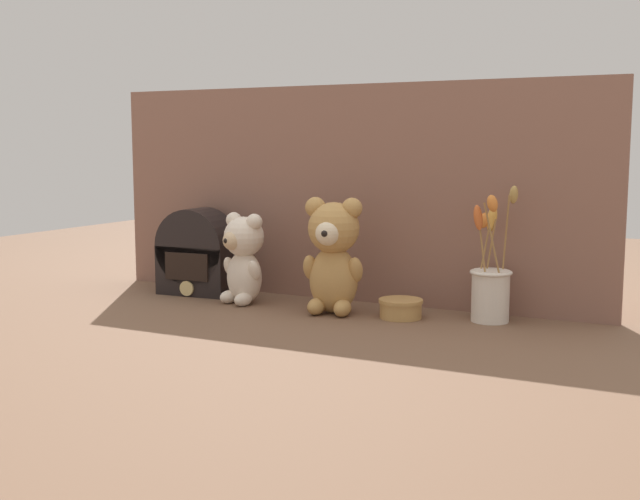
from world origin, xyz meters
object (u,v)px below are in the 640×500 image
at_px(flower_vase, 491,285).
at_px(decorative_tin_tall, 401,308).
at_px(vintage_radio, 197,255).
at_px(teddy_bear_medium, 243,256).
at_px(teddy_bear_large, 333,253).

relative_size(flower_vase, decorative_tin_tall, 3.02).
height_order(vintage_radio, decorative_tin_tall, vintage_radio).
bearing_deg(teddy_bear_medium, decorative_tin_tall, 1.93).
relative_size(teddy_bear_large, vintage_radio, 1.20).
bearing_deg(teddy_bear_medium, vintage_radio, 162.34).
bearing_deg(teddy_bear_large, teddy_bear_medium, 178.45).
relative_size(teddy_bear_medium, flower_vase, 0.74).
xyz_separation_m(flower_vase, vintage_radio, (-0.82, -0.01, 0.02)).
relative_size(teddy_bear_large, decorative_tin_tall, 2.69).
bearing_deg(decorative_tin_tall, vintage_radio, 175.86).
bearing_deg(decorative_tin_tall, teddy_bear_large, -172.66).
xyz_separation_m(flower_vase, decorative_tin_tall, (-0.20, -0.06, -0.06)).
distance_m(teddy_bear_large, teddy_bear_medium, 0.26).
bearing_deg(decorative_tin_tall, teddy_bear_medium, -178.07).
height_order(teddy_bear_medium, vintage_radio, vintage_radio).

